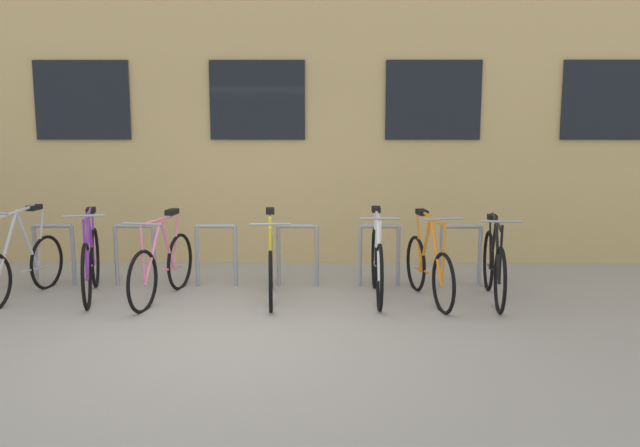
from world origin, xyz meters
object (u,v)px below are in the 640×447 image
(bicycle_white, at_px, (377,263))
(bicycle_yellow, at_px, (271,266))
(bicycle_purple, at_px, (91,263))
(bicycle_black, at_px, (494,266))
(bicycle_orange, at_px, (429,268))
(bicycle_silver, at_px, (21,266))
(bicycle_pink, at_px, (162,267))

(bicycle_white, relative_size, bicycle_yellow, 1.05)
(bicycle_purple, xyz_separation_m, bicycle_black, (4.66, -0.11, -0.01))
(bicycle_orange, height_order, bicycle_silver, bicycle_silver)
(bicycle_purple, relative_size, bicycle_orange, 1.05)
(bicycle_black, distance_m, bicycle_pink, 3.80)
(bicycle_orange, bearing_deg, bicycle_purple, 177.95)
(bicycle_purple, xyz_separation_m, bicycle_yellow, (2.10, -0.06, -0.02))
(bicycle_pink, xyz_separation_m, bicycle_silver, (-1.62, -0.01, 0.00))
(bicycle_pink, bearing_deg, bicycle_purple, 172.18)
(bicycle_black, bearing_deg, bicycle_silver, -179.86)
(bicycle_black, bearing_deg, bicycle_yellow, 178.82)
(bicycle_black, height_order, bicycle_pink, bicycle_pink)
(bicycle_silver, bearing_deg, bicycle_white, 1.65)
(bicycle_silver, bearing_deg, bicycle_yellow, 1.32)
(bicycle_yellow, bearing_deg, bicycle_black, -1.18)
(bicycle_black, relative_size, bicycle_pink, 1.02)
(bicycle_black, xyz_separation_m, bicycle_orange, (-0.75, -0.03, -0.01))
(bicycle_silver, bearing_deg, bicycle_purple, 9.38)
(bicycle_silver, bearing_deg, bicycle_pink, 0.28)
(bicycle_silver, bearing_deg, bicycle_black, 0.14)
(bicycle_pink, distance_m, bicycle_yellow, 1.24)
(bicycle_white, bearing_deg, bicycle_pink, -177.45)
(bicycle_white, bearing_deg, bicycle_yellow, -177.58)
(bicycle_white, height_order, bicycle_pink, bicycle_white)
(bicycle_purple, bearing_deg, bicycle_yellow, -1.64)
(bicycle_pink, relative_size, bicycle_silver, 1.00)
(bicycle_purple, bearing_deg, bicycle_black, -1.39)
(bicycle_orange, bearing_deg, bicycle_yellow, 177.48)
(bicycle_black, distance_m, bicycle_orange, 0.75)
(bicycle_black, relative_size, bicycle_silver, 1.01)
(bicycle_yellow, distance_m, bicycle_orange, 1.81)
(bicycle_purple, relative_size, bicycle_pink, 1.02)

